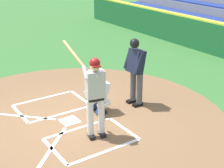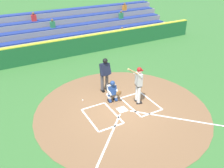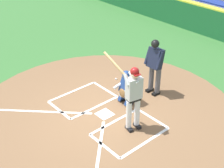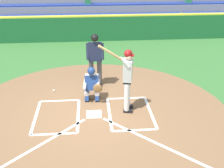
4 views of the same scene
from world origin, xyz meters
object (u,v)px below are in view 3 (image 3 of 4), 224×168
Objects in this scene: batter at (133,94)px; plate_umpire at (155,63)px; baseball at (116,79)px; catcher at (126,87)px.

plate_umpire is (0.85, -1.77, -0.02)m from batter.
plate_umpire is 1.79m from baseball.
batter is 1.32m from catcher.
plate_umpire reaches higher than baseball.
catcher is 15.27× the size of baseball.
baseball is at bearing -32.32° from batter.
batter is at bearing 144.36° from catcher.
batter is at bearing 115.67° from plate_umpire.
batter reaches higher than catcher.
plate_umpire is at bearing -97.18° from catcher.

